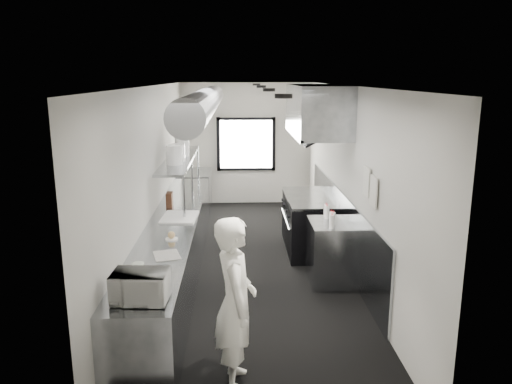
{
  "coord_description": "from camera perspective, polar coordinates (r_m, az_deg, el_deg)",
  "views": [
    {
      "loc": [
        -0.22,
        -7.47,
        2.94
      ],
      "look_at": [
        0.07,
        -0.2,
        1.24
      ],
      "focal_mm": 34.85,
      "sensor_mm": 36.0,
      "label": 1
    }
  ],
  "objects": [
    {
      "name": "line_cook",
      "position": [
        4.83,
        -2.39,
        -12.59
      ],
      "size": [
        0.47,
        0.66,
        1.69
      ],
      "primitive_type": "imported",
      "rotation": [
        0.0,
        0.0,
        1.67
      ],
      "color": "white",
      "rests_on": "floor"
    },
    {
      "name": "plate_stack_a",
      "position": [
        8.0,
        -9.35,
        4.23
      ],
      "size": [
        0.34,
        0.34,
        0.31
      ],
      "primitive_type": "cylinder",
      "rotation": [
        0.0,
        0.0,
        -0.38
      ],
      "color": "white",
      "rests_on": "pass_shelf"
    },
    {
      "name": "wall_back",
      "position": [
        11.57,
        -1.15,
        5.52
      ],
      "size": [
        3.0,
        0.02,
        2.8
      ],
      "primitive_type": "cube",
      "color": "#B9B7B0",
      "rests_on": "floor"
    },
    {
      "name": "pastry",
      "position": [
        6.46,
        -9.68,
        -4.88
      ],
      "size": [
        0.09,
        0.09,
        0.09
      ],
      "primitive_type": "sphere",
      "color": "tan",
      "rests_on": "small_plate"
    },
    {
      "name": "range",
      "position": [
        8.63,
        6.25,
        -3.56
      ],
      "size": [
        0.88,
        1.6,
        0.94
      ],
      "color": "black",
      "rests_on": "floor"
    },
    {
      "name": "bottle_station",
      "position": [
        7.34,
        8.71,
        -6.83
      ],
      "size": [
        0.65,
        0.8,
        0.9
      ],
      "primitive_type": "cube",
      "color": "gray",
      "rests_on": "floor"
    },
    {
      "name": "exhaust_hood",
      "position": [
        8.29,
        6.99,
        9.27
      ],
      "size": [
        0.81,
        2.2,
        0.88
      ],
      "color": "gray",
      "rests_on": "ceiling"
    },
    {
      "name": "squeeze_bottle_d",
      "position": [
        7.34,
        8.14,
        -2.32
      ],
      "size": [
        0.07,
        0.07,
        0.2
      ],
      "primitive_type": "cylinder",
      "rotation": [
        0.0,
        0.0,
        0.14
      ],
      "color": "silver",
      "rests_on": "bottle_station"
    },
    {
      "name": "far_work_table",
      "position": [
        10.99,
        -7.04,
        -0.02
      ],
      "size": [
        0.7,
        1.2,
        0.9
      ],
      "primitive_type": "cube",
      "color": "gray",
      "rests_on": "floor"
    },
    {
      "name": "squeeze_bottle_b",
      "position": [
        7.07,
        8.84,
        -3.02
      ],
      "size": [
        0.08,
        0.08,
        0.18
      ],
      "primitive_type": "cylinder",
      "rotation": [
        0.0,
        0.0,
        -0.32
      ],
      "color": "silver",
      "rests_on": "bottle_station"
    },
    {
      "name": "plate_stack_c",
      "position": [
        8.82,
        -8.49,
        5.23
      ],
      "size": [
        0.32,
        0.32,
        0.35
      ],
      "primitive_type": "cylinder",
      "rotation": [
        0.0,
        0.0,
        -0.37
      ],
      "color": "white",
      "rests_on": "pass_shelf"
    },
    {
      "name": "prep_counter",
      "position": [
        7.46,
        -9.34,
        -6.53
      ],
      "size": [
        0.7,
        6.0,
        0.9
      ],
      "primitive_type": "cube",
      "color": "gray",
      "rests_on": "floor"
    },
    {
      "name": "small_plate",
      "position": [
        6.48,
        -9.67,
        -5.33
      ],
      "size": [
        0.2,
        0.2,
        0.01
      ],
      "primitive_type": "cylinder",
      "rotation": [
        0.0,
        0.0,
        -0.26
      ],
      "color": "white",
      "rests_on": "prep_counter"
    },
    {
      "name": "plate_stack_b",
      "position": [
        8.28,
        -8.91,
        4.48
      ],
      "size": [
        0.27,
        0.27,
        0.28
      ],
      "primitive_type": "cylinder",
      "rotation": [
        0.0,
        0.0,
        0.27
      ],
      "color": "white",
      "rests_on": "pass_shelf"
    },
    {
      "name": "newspaper",
      "position": [
        5.93,
        -10.21,
        -7.15
      ],
      "size": [
        0.37,
        0.42,
        0.01
      ],
      "primitive_type": "cube",
      "rotation": [
        0.0,
        0.0,
        0.28
      ],
      "color": "white",
      "rests_on": "prep_counter"
    },
    {
      "name": "plate_stack_d",
      "position": [
        9.15,
        -8.49,
        5.69
      ],
      "size": [
        0.34,
        0.34,
        0.4
      ],
      "primitive_type": "cylinder",
      "rotation": [
        0.0,
        0.0,
        0.35
      ],
      "color": "white",
      "rests_on": "pass_shelf"
    },
    {
      "name": "ceiling",
      "position": [
        7.47,
        -0.57,
        12.09
      ],
      "size": [
        3.0,
        8.0,
        0.01
      ],
      "primitive_type": "cube",
      "color": "silver",
      "rests_on": "wall_back"
    },
    {
      "name": "service_window",
      "position": [
        11.54,
        -1.14,
        5.5
      ],
      "size": [
        1.36,
        0.05,
        1.25
      ],
      "color": "silver",
      "rests_on": "wall_back"
    },
    {
      "name": "deli_tub_b",
      "position": [
        5.52,
        -13.36,
        -8.4
      ],
      "size": [
        0.15,
        0.15,
        0.09
      ],
      "primitive_type": "cylinder",
      "rotation": [
        0.0,
        0.0,
        0.15
      ],
      "color": "beige",
      "rests_on": "prep_counter"
    },
    {
      "name": "squeeze_bottle_a",
      "position": [
        6.88,
        8.69,
        -3.39
      ],
      "size": [
        0.07,
        0.07,
        0.2
      ],
      "primitive_type": "cylinder",
      "rotation": [
        0.0,
        0.0,
        -0.05
      ],
      "color": "silver",
      "rests_on": "bottle_station"
    },
    {
      "name": "deli_tub_a",
      "position": [
        5.45,
        -13.46,
        -8.66
      ],
      "size": [
        0.17,
        0.17,
        0.1
      ],
      "primitive_type": "cylinder",
      "rotation": [
        0.0,
        0.0,
        -0.31
      ],
      "color": "beige",
      "rests_on": "prep_counter"
    },
    {
      "name": "knife_block",
      "position": [
        8.07,
        -9.9,
        -0.86
      ],
      "size": [
        0.1,
        0.21,
        0.23
      ],
      "primitive_type": "cube",
      "rotation": [
        0.0,
        0.0,
        0.01
      ],
      "color": "#4F2E1C",
      "rests_on": "prep_counter"
    },
    {
      "name": "wall_left",
      "position": [
        7.73,
        -11.73,
        1.39
      ],
      "size": [
        0.02,
        8.0,
        2.8
      ],
      "primitive_type": "cube",
      "color": "#B9B7B0",
      "rests_on": "floor"
    },
    {
      "name": "squeeze_bottle_e",
      "position": [
        7.42,
        8.03,
        -2.15
      ],
      "size": [
        0.08,
        0.08,
        0.19
      ],
      "primitive_type": "cylinder",
      "rotation": [
        0.0,
        0.0,
        0.31
      ],
      "color": "silver",
      "rests_on": "bottle_station"
    },
    {
      "name": "wall_right",
      "position": [
        7.82,
        10.51,
        1.57
      ],
      "size": [
        0.02,
        8.0,
        2.8
      ],
      "primitive_type": "cube",
      "color": "#B9B7B0",
      "rests_on": "floor"
    },
    {
      "name": "wall_front",
      "position": [
        3.8,
        1.3,
        -10.78
      ],
      "size": [
        3.0,
        0.02,
        2.8
      ],
      "primitive_type": "cube",
      "color": "#B9B7B0",
      "rests_on": "floor"
    },
    {
      "name": "wall_cladding",
      "position": [
        8.3,
        9.69,
        -3.76
      ],
      "size": [
        0.03,
        5.5,
        1.1
      ],
      "primitive_type": "cube",
      "color": "gray",
      "rests_on": "wall_right"
    },
    {
      "name": "notice_sheet_b",
      "position": [
        6.31,
        13.35,
        0.06
      ],
      "size": [
        0.02,
        0.28,
        0.38
      ],
      "primitive_type": "cube",
      "color": "beige",
      "rests_on": "wall_right"
    },
    {
      "name": "hvac_duct",
      "position": [
        7.89,
        -5.82,
        10.26
      ],
      "size": [
        0.4,
        6.4,
        0.4
      ],
      "primitive_type": "cylinder",
      "rotation": [
        1.57,
        0.0,
        0.0
      ],
      "color": "gray",
      "rests_on": "ceiling"
    },
    {
      "name": "floor",
      "position": [
        8.03,
        -0.53,
        -8.32
      ],
      "size": [
        3.0,
        8.0,
        0.01
      ],
      "primitive_type": "cube",
      "color": "black",
      "rests_on": "ground"
    },
    {
      "name": "pass_shelf",
      "position": [
        8.64,
        -8.69,
        3.65
      ],
      "size": [
        0.45,
        3.0,
        0.68
      ],
      "color": "gray",
      "rests_on": "prep_counter"
    },
    {
      "name": "cutting_board",
      "position": [
        7.43,
        -8.77,
        -2.84
      ],
      "size": [
        0.53,
        0.69,
        0.02
      ],
      "primitive_type": "cube",
      "rotation": [
        0.0,
        0.0,
        -0.05
      ],
      "color": "silver",
      "rests_on": "prep_counter"
    },
    {
      "name": "squeeze_bottle_c",
      "position": [
        7.15,
        8.62,
        -2.89
      ],
      "size": [
        0.07,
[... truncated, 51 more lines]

